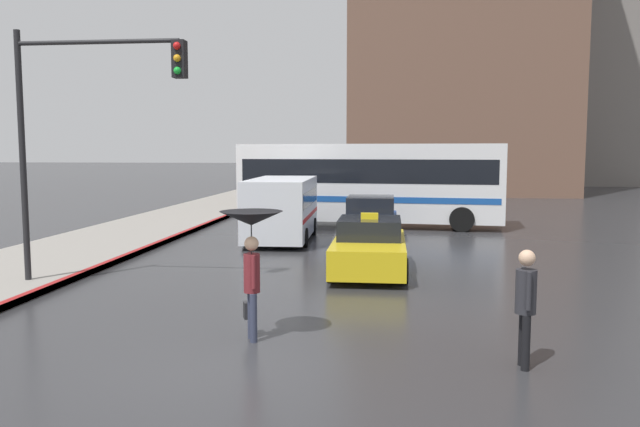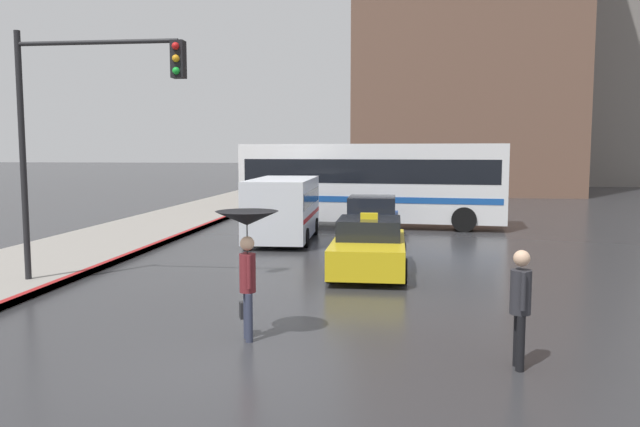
{
  "view_description": "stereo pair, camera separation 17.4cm",
  "coord_description": "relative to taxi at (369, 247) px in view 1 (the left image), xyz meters",
  "views": [
    {
      "loc": [
        2.48,
        -8.18,
        3.11
      ],
      "look_at": [
        0.59,
        8.68,
        1.4
      ],
      "focal_mm": 35.0,
      "sensor_mm": 36.0,
      "label": 1
    },
    {
      "loc": [
        2.66,
        -8.16,
        3.11
      ],
      "look_at": [
        0.59,
        8.68,
        1.4
      ],
      "focal_mm": 35.0,
      "sensor_mm": 36.0,
      "label": 2
    }
  ],
  "objects": [
    {
      "name": "building_tower_far",
      "position": [
        20.18,
        45.0,
        14.29
      ],
      "size": [
        12.26,
        9.31,
        29.84
      ],
      "color": "gray",
      "rests_on": "ground_plane"
    },
    {
      "name": "city_bus",
      "position": [
        -0.33,
        9.97,
        1.24
      ],
      "size": [
        10.94,
        3.61,
        3.38
      ],
      "rotation": [
        0.0,
        0.0,
        -1.68
      ],
      "color": "silver",
      "rests_on": "ground_plane"
    },
    {
      "name": "pedestrian_with_umbrella",
      "position": [
        -1.72,
        -6.07,
        1.1
      ],
      "size": [
        1.03,
        1.03,
        2.14
      ],
      "rotation": [
        0.0,
        0.0,
        1.96
      ],
      "color": "#2D3347",
      "rests_on": "ground_plane"
    },
    {
      "name": "taxi",
      "position": [
        0.0,
        0.0,
        0.0
      ],
      "size": [
        1.91,
        4.22,
        1.53
      ],
      "rotation": [
        0.0,
        0.0,
        3.14
      ],
      "color": "gold",
      "rests_on": "ground_plane"
    },
    {
      "name": "ambulance_van",
      "position": [
        -3.21,
        5.35,
        0.56
      ],
      "size": [
        2.21,
        5.14,
        2.15
      ],
      "rotation": [
        0.0,
        0.0,
        3.17
      ],
      "color": "silver",
      "rests_on": "ground_plane"
    },
    {
      "name": "sedan_red",
      "position": [
        -0.14,
        5.42,
        0.06
      ],
      "size": [
        1.91,
        4.43,
        1.54
      ],
      "rotation": [
        0.0,
        0.0,
        3.14
      ],
      "color": "navy",
      "rests_on": "ground_plane"
    },
    {
      "name": "traffic_light",
      "position": [
        -6.21,
        -2.62,
        3.4
      ],
      "size": [
        3.92,
        0.38,
        5.78
      ],
      "color": "black",
      "rests_on": "ground_plane"
    },
    {
      "name": "ground_plane",
      "position": [
        -1.98,
        -7.72,
        -0.64
      ],
      "size": [
        300.0,
        300.0,
        0.0
      ],
      "primitive_type": "plane",
      "color": "#2D2D30"
    },
    {
      "name": "pedestrian_man",
      "position": [
        2.45,
        -6.93,
        0.38
      ],
      "size": [
        0.3,
        0.44,
        1.72
      ],
      "rotation": [
        0.0,
        0.0,
        -1.57
      ],
      "color": "black",
      "rests_on": "ground_plane"
    }
  ]
}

